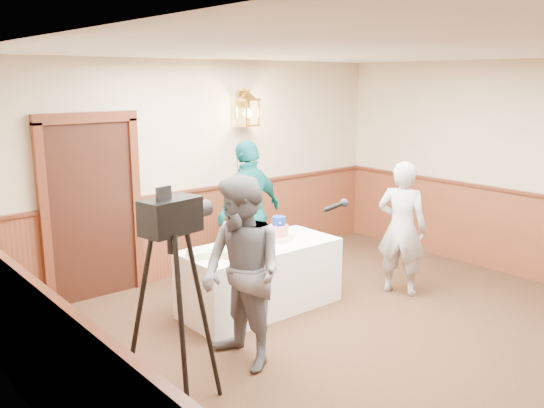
{
  "coord_description": "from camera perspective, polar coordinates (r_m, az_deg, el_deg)",
  "views": [
    {
      "loc": [
        -4.16,
        -2.89,
        2.56
      ],
      "look_at": [
        -0.33,
        1.7,
        1.25
      ],
      "focal_mm": 38.0,
      "sensor_mm": 36.0,
      "label": 1
    }
  ],
  "objects": [
    {
      "name": "ground",
      "position": [
        5.68,
        14.14,
        -14.85
      ],
      "size": [
        7.0,
        7.0,
        0.0
      ],
      "primitive_type": "plane",
      "color": "#311F13",
      "rests_on": "ground"
    },
    {
      "name": "room_shell",
      "position": [
        5.4,
        10.76,
        1.03
      ],
      "size": [
        6.02,
        7.02,
        2.81
      ],
      "color": "#BAAA8C",
      "rests_on": "ground"
    },
    {
      "name": "display_table",
      "position": [
        6.51,
        -1.14,
        -7.25
      ],
      "size": [
        1.8,
        0.8,
        0.75
      ],
      "primitive_type": "cube",
      "color": "white",
      "rests_on": "ground"
    },
    {
      "name": "tiered_cake",
      "position": [
        6.56,
        0.68,
        -2.69
      ],
      "size": [
        0.36,
        0.36,
        0.28
      ],
      "rotation": [
        0.0,
        0.0,
        0.43
      ],
      "color": "beige",
      "rests_on": "display_table"
    },
    {
      "name": "sheet_cake_yellow",
      "position": [
        6.07,
        -3.91,
        -4.63
      ],
      "size": [
        0.48,
        0.43,
        0.08
      ],
      "primitive_type": "cube",
      "rotation": [
        0.0,
        0.0,
        0.41
      ],
      "color": "#FFDD98",
      "rests_on": "display_table"
    },
    {
      "name": "sheet_cake_green",
      "position": [
        6.03,
        -6.83,
        -4.87
      ],
      "size": [
        0.36,
        0.33,
        0.07
      ],
      "primitive_type": "cube",
      "rotation": [
        0.0,
        0.0,
        -0.31
      ],
      "color": "#B4EDA7",
      "rests_on": "display_table"
    },
    {
      "name": "interviewer",
      "position": [
        5.13,
        -2.99,
        -6.88
      ],
      "size": [
        1.5,
        0.86,
        1.74
      ],
      "rotation": [
        0.0,
        0.0,
        -1.59
      ],
      "color": "slate",
      "rests_on": "ground"
    },
    {
      "name": "baker",
      "position": [
        7.03,
        12.73,
        -2.36
      ],
      "size": [
        0.59,
        0.7,
        1.62
      ],
      "primitive_type": "imported",
      "rotation": [
        0.0,
        0.0,
        1.97
      ],
      "color": "#A2A1A6",
      "rests_on": "ground"
    },
    {
      "name": "assistant_p",
      "position": [
        7.22,
        -2.26,
        -0.86
      ],
      "size": [
        1.13,
        0.62,
        1.82
      ],
      "primitive_type": "imported",
      "rotation": [
        0.0,
        0.0,
        3.31
      ],
      "color": "#0E6163",
      "rests_on": "ground"
    },
    {
      "name": "tv_camera_rig",
      "position": [
        4.41,
        -9.61,
        -11.7
      ],
      "size": [
        0.68,
        0.63,
        1.73
      ],
      "rotation": [
        0.0,
        0.0,
        0.18
      ],
      "color": "black",
      "rests_on": "ground"
    }
  ]
}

